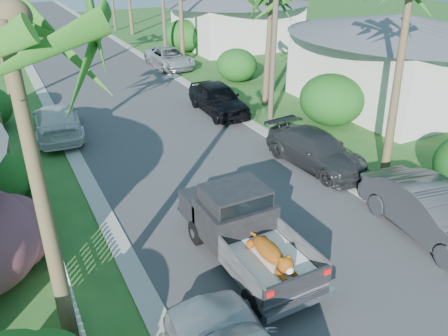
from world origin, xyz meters
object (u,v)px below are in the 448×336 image
parked_car_rn (432,213)px  palm_l_a (2,21)px  house_right_near (396,64)px  parked_car_rd (169,58)px  parked_car_rm (316,150)px  parked_car_rf (218,99)px  utility_pole_b (275,26)px  parked_car_lf (58,121)px  house_right_far (236,21)px  pickup_truck (240,225)px

parked_car_rn → palm_l_a: bearing=-178.3°
house_right_near → parked_car_rd: bearing=121.0°
parked_car_rm → palm_l_a: bearing=-162.1°
parked_car_rf → utility_pole_b: (2.00, -2.00, 3.80)m
parked_car_rn → parked_car_lf: 16.10m
parked_car_rd → parked_car_rn: bearing=-93.8°
parked_car_rn → house_right_far: size_ratio=0.54×
house_right_near → parked_car_rn: bearing=-131.5°
parked_car_rd → house_right_near: size_ratio=0.56×
parked_car_rn → parked_car_rm: bearing=97.3°
parked_car_lf → house_right_near: house_right_near is taller
parked_car_rf → house_right_near: size_ratio=0.52×
pickup_truck → parked_car_lf: pickup_truck is taller
parked_car_rm → parked_car_rf: (-0.59, 7.45, 0.11)m
parked_car_rd → parked_car_lf: bearing=-135.8°
house_right_near → house_right_far: 18.00m
parked_car_rn → parked_car_rf: 12.89m
palm_l_a → house_right_near: palm_l_a is taller
parked_car_rn → house_right_near: (8.72, 9.87, 1.41)m
pickup_truck → utility_pole_b: size_ratio=0.57×
parked_car_lf → pickup_truck: bearing=110.4°
parked_car_lf → utility_pole_b: utility_pole_b is taller
parked_car_rn → house_right_near: house_right_near is taller
house_right_far → parked_car_lf: bearing=-140.6°
pickup_truck → parked_car_rd: (6.22, 21.48, -0.31)m
pickup_truck → house_right_near: (14.32, 7.99, 1.21)m
parked_car_lf → parked_car_rf: bearing=-179.3°
parked_car_rd → house_right_near: house_right_near is taller
parked_car_lf → house_right_near: bearing=173.5°
pickup_truck → house_right_far: (14.32, 25.99, 1.11)m
parked_car_rf → house_right_near: bearing=-15.8°
palm_l_a → parked_car_rm: bearing=23.7°
parked_car_rd → house_right_near: bearing=-61.3°
pickup_truck → utility_pole_b: 11.90m
pickup_truck → parked_car_rf: size_ratio=1.09×
utility_pole_b → house_right_far: bearing=66.5°
parked_car_rd → utility_pole_b: size_ratio=0.56×
pickup_truck → parked_car_rn: (5.59, -1.88, -0.21)m
palm_l_a → house_right_far: palm_l_a is taller
parked_car_rm → utility_pole_b: utility_pole_b is taller
parked_car_lf → palm_l_a: 14.21m
parked_car_rn → parked_car_rd: bearing=94.9°
parked_car_lf → house_right_near: (17.44, -3.66, 1.48)m
parked_car_rd → utility_pole_b: utility_pole_b is taller
parked_car_rm → parked_car_rf: size_ratio=1.01×
parked_car_rm → parked_car_lf: parked_car_lf is taller
parked_car_lf → house_right_far: (17.44, 14.34, 1.39)m
parked_car_rn → palm_l_a: 12.17m
parked_car_lf → house_right_near: size_ratio=0.56×
parked_car_rm → house_right_far: (8.81, 22.45, 1.43)m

